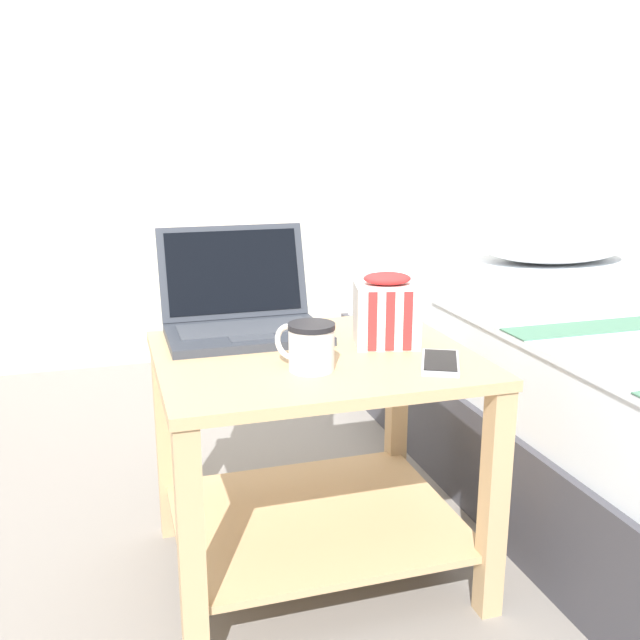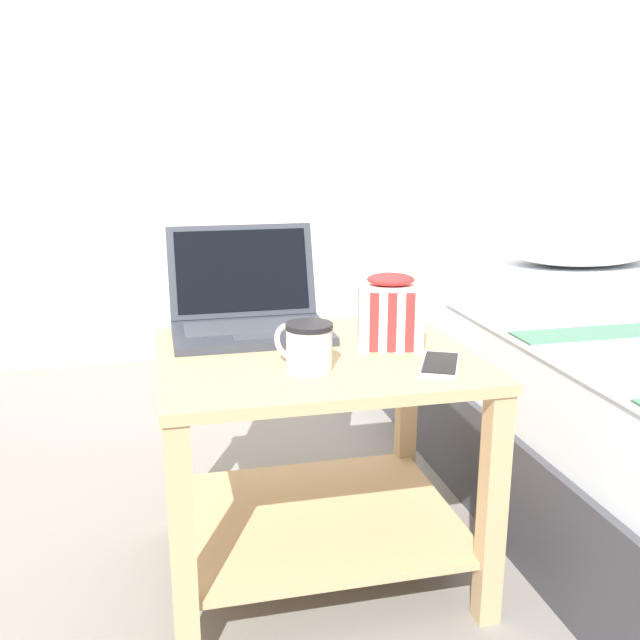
{
  "view_description": "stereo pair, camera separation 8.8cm",
  "coord_description": "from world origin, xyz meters",
  "px_view_note": "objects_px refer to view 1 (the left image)",
  "views": [
    {
      "loc": [
        -0.39,
        -1.32,
        0.93
      ],
      "look_at": [
        0.0,
        -0.04,
        0.58
      ],
      "focal_mm": 40.0,
      "sensor_mm": 36.0,
      "label": 1
    },
    {
      "loc": [
        -0.3,
        -1.35,
        0.93
      ],
      "look_at": [
        0.0,
        -0.04,
        0.58
      ],
      "focal_mm": 40.0,
      "sensor_mm": 36.0,
      "label": 2
    }
  ],
  "objects_px": {
    "cell_phone": "(440,362)",
    "laptop": "(242,313)",
    "snack_bag": "(386,312)",
    "mug_front_left": "(310,344)"
  },
  "relations": [
    {
      "from": "laptop",
      "to": "cell_phone",
      "type": "relative_size",
      "value": 2.09
    },
    {
      "from": "mug_front_left",
      "to": "cell_phone",
      "type": "bearing_deg",
      "value": -10.49
    },
    {
      "from": "snack_bag",
      "to": "cell_phone",
      "type": "height_order",
      "value": "snack_bag"
    },
    {
      "from": "snack_bag",
      "to": "cell_phone",
      "type": "relative_size",
      "value": 0.95
    },
    {
      "from": "laptop",
      "to": "cell_phone",
      "type": "bearing_deg",
      "value": -46.13
    },
    {
      "from": "mug_front_left",
      "to": "snack_bag",
      "type": "height_order",
      "value": "snack_bag"
    },
    {
      "from": "laptop",
      "to": "mug_front_left",
      "type": "height_order",
      "value": "laptop"
    },
    {
      "from": "cell_phone",
      "to": "laptop",
      "type": "bearing_deg",
      "value": 133.87
    },
    {
      "from": "cell_phone",
      "to": "mug_front_left",
      "type": "bearing_deg",
      "value": 169.51
    },
    {
      "from": "mug_front_left",
      "to": "snack_bag",
      "type": "relative_size",
      "value": 0.72
    }
  ]
}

